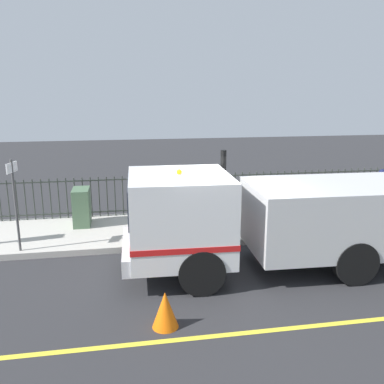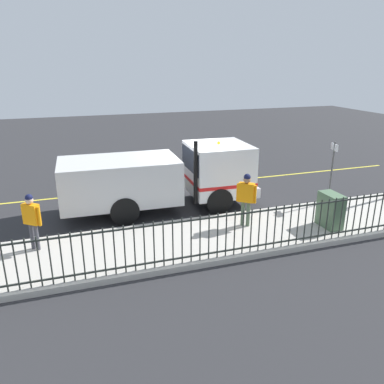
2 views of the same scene
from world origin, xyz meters
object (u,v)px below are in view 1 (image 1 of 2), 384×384
worker_standing (170,194)px  utility_cabinet (82,207)px  pedestrian_distant (380,190)px  street_sign (15,195)px  work_truck (261,215)px  traffic_cone (165,310)px

worker_standing → utility_cabinet: worker_standing is taller
pedestrian_distant → street_sign: bearing=-137.7°
work_truck → street_sign: 5.87m
worker_standing → street_sign: bearing=-127.6°
street_sign → utility_cabinet: bearing=-36.6°
work_truck → traffic_cone: work_truck is taller
pedestrian_distant → street_sign: (-0.55, 10.13, 0.44)m
work_truck → utility_cabinet: size_ratio=6.38×
worker_standing → work_truck: bearing=-17.4°
pedestrian_distant → traffic_cone: (-4.30, 6.92, -0.83)m
worker_standing → utility_cabinet: size_ratio=1.57×
traffic_cone → work_truck: bearing=-49.7°
work_truck → utility_cabinet: work_truck is taller
utility_cabinet → street_sign: size_ratio=0.48×
utility_cabinet → traffic_cone: bearing=-161.6°
utility_cabinet → street_sign: (-1.83, 1.36, 0.89)m
utility_cabinet → street_sign: street_sign is taller
work_truck → utility_cabinet: 5.56m
worker_standing → utility_cabinet: 2.71m
traffic_cone → pedestrian_distant: bearing=-58.2°
street_sign → worker_standing: bearing=-76.5°
pedestrian_distant → utility_cabinet: size_ratio=1.49×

